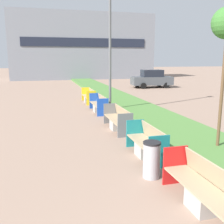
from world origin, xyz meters
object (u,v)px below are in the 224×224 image
(bench_red_frame, at_px, (206,193))
(bench_yellow_frame, at_px, (89,97))
(bench_grey_frame, at_px, (118,121))
(litter_bin, at_px, (152,160))
(street_lamp_post, at_px, (110,25))
(bench_blue_frame, at_px, (99,105))
(parked_car_distant, at_px, (152,79))
(bench_teal_frame, at_px, (147,145))

(bench_red_frame, bearing_deg, bench_yellow_frame, 90.01)
(bench_red_frame, bearing_deg, bench_grey_frame, 90.00)
(litter_bin, bearing_deg, street_lamp_post, 82.81)
(litter_bin, bearing_deg, bench_grey_frame, 84.48)
(bench_yellow_frame, height_order, street_lamp_post, street_lamp_post)
(bench_blue_frame, distance_m, bench_yellow_frame, 3.36)
(bench_yellow_frame, bearing_deg, bench_red_frame, -89.99)
(bench_yellow_frame, distance_m, street_lamp_post, 5.64)
(bench_red_frame, xyz_separation_m, parked_car_distant, (7.99, 21.37, 0.54))
(bench_red_frame, height_order, parked_car_distant, parked_car_distant)
(street_lamp_post, bearing_deg, parked_car_distant, 56.89)
(bench_red_frame, relative_size, street_lamp_post, 0.28)
(bench_grey_frame, bearing_deg, bench_blue_frame, 90.01)
(bench_grey_frame, xyz_separation_m, bench_yellow_frame, (-0.00, 7.25, -0.01))
(bench_teal_frame, distance_m, parked_car_distant, 19.97)
(bench_teal_frame, bearing_deg, bench_blue_frame, 89.96)
(street_lamp_post, bearing_deg, bench_grey_frame, -99.25)
(bench_red_frame, height_order, bench_grey_frame, same)
(bench_teal_frame, distance_m, bench_grey_frame, 3.23)
(bench_red_frame, bearing_deg, litter_bin, 105.26)
(street_lamp_post, xyz_separation_m, parked_car_distant, (7.38, 11.32, -3.83))
(parked_car_distant, bearing_deg, bench_red_frame, -105.28)
(bench_red_frame, distance_m, bench_teal_frame, 3.08)
(bench_grey_frame, distance_m, bench_yellow_frame, 7.25)
(bench_grey_frame, distance_m, litter_bin, 4.68)
(bench_grey_frame, relative_size, bench_yellow_frame, 1.11)
(litter_bin, relative_size, street_lamp_post, 0.11)
(bench_blue_frame, relative_size, parked_car_distant, 0.54)
(bench_red_frame, relative_size, bench_yellow_frame, 1.12)
(bench_yellow_frame, relative_size, street_lamp_post, 0.25)
(bench_blue_frame, relative_size, street_lamp_post, 0.27)
(bench_grey_frame, relative_size, parked_car_distant, 0.55)
(bench_red_frame, height_order, street_lamp_post, street_lamp_post)
(bench_teal_frame, bearing_deg, bench_yellow_frame, 89.99)
(bench_yellow_frame, distance_m, parked_car_distant, 11.19)
(bench_red_frame, relative_size, bench_grey_frame, 1.02)
(bench_yellow_frame, bearing_deg, bench_blue_frame, -89.96)
(bench_teal_frame, xyz_separation_m, bench_grey_frame, (0.01, 3.23, 0.01))
(bench_yellow_frame, xyz_separation_m, parked_car_distant, (7.99, 7.81, 0.54))
(bench_blue_frame, relative_size, litter_bin, 2.47)
(bench_blue_frame, xyz_separation_m, street_lamp_post, (0.61, -0.15, 4.37))
(bench_teal_frame, bearing_deg, bench_grey_frame, 89.91)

